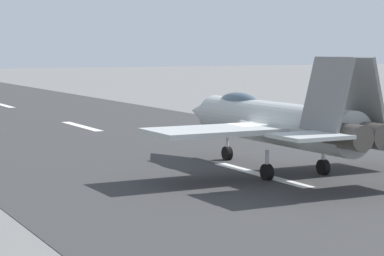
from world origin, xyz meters
The scene contains 4 objects.
ground_plane centered at (0.00, 0.00, 0.00)m, with size 400.00×400.00×0.00m, color slate.
runway_strip centered at (-0.02, 0.00, 0.01)m, with size 240.00×26.00×0.02m.
fighter_jet centered at (-0.22, -1.04, 2.50)m, with size 16.20×13.98×5.70m.
crew_person centered at (11.75, -10.98, 0.87)m, with size 0.70×0.36×1.73m.
Camera 1 is at (-32.23, 19.83, 6.08)m, focal length 73.20 mm.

